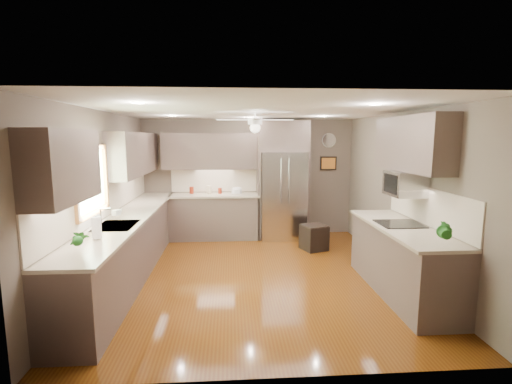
{
  "coord_description": "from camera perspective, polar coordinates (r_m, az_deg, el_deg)",
  "views": [
    {
      "loc": [
        -0.38,
        -5.49,
        2.12
      ],
      "look_at": [
        0.04,
        0.6,
        1.21
      ],
      "focal_mm": 26.0,
      "sensor_mm": 36.0,
      "label": 1
    }
  ],
  "objects": [
    {
      "name": "canister_a",
      "position": [
        7.86,
        -9.88,
        0.28
      ],
      "size": [
        0.09,
        0.09,
        0.14
      ],
      "primitive_type": "cylinder",
      "rotation": [
        0.0,
        0.0,
        -0.01
      ],
      "color": "maroon",
      "rests_on": "back_run"
    },
    {
      "name": "wall_left",
      "position": [
        5.86,
        -22.46,
        -0.72
      ],
      "size": [
        0.0,
        5.0,
        5.0
      ],
      "primitive_type": "plane",
      "rotation": [
        1.57,
        0.0,
        1.57
      ],
      "color": "brown",
      "rests_on": "ground"
    },
    {
      "name": "potted_plant_left",
      "position": [
        4.18,
        -25.84,
        -6.49
      ],
      "size": [
        0.19,
        0.15,
        0.32
      ],
      "primitive_type": "imported",
      "rotation": [
        0.0,
        0.0,
        0.19
      ],
      "color": "#1E621C",
      "rests_on": "left_run"
    },
    {
      "name": "refrigerator",
      "position": [
        7.78,
        4.1,
        1.55
      ],
      "size": [
        1.06,
        0.75,
        2.45
      ],
      "color": "silver",
      "rests_on": "ground"
    },
    {
      "name": "wall_clock",
      "position": [
        8.25,
        11.16,
        7.81
      ],
      "size": [
        0.3,
        0.03,
        0.3
      ],
      "color": "white",
      "rests_on": "wall_back"
    },
    {
      "name": "wall_back",
      "position": [
        8.04,
        -1.18,
        2.24
      ],
      "size": [
        4.5,
        0.0,
        4.5
      ],
      "primitive_type": "plane",
      "rotation": [
        1.57,
        0.0,
        0.0
      ],
      "color": "brown",
      "rests_on": "ground"
    },
    {
      "name": "soap_bottle",
      "position": [
        5.8,
        -20.62,
        -2.93
      ],
      "size": [
        0.11,
        0.11,
        0.18
      ],
      "primitive_type": "imported",
      "rotation": [
        0.0,
        0.0,
        -0.38
      ],
      "color": "white",
      "rests_on": "left_run"
    },
    {
      "name": "uppers",
      "position": [
        6.21,
        -7.27,
        6.11
      ],
      "size": [
        4.5,
        4.7,
        0.95
      ],
      "color": "#4C3D37",
      "rests_on": "wall_left"
    },
    {
      "name": "wall_right",
      "position": [
        6.15,
        21.47,
        -0.26
      ],
      "size": [
        0.0,
        5.0,
        5.0
      ],
      "primitive_type": "plane",
      "rotation": [
        1.57,
        0.0,
        -1.57
      ],
      "color": "brown",
      "rests_on": "ground"
    },
    {
      "name": "wall_front",
      "position": [
        3.13,
        3.26,
        -7.63
      ],
      "size": [
        4.5,
        0.0,
        4.5
      ],
      "primitive_type": "plane",
      "rotation": [
        -1.57,
        0.0,
        0.0
      ],
      "color": "brown",
      "rests_on": "ground"
    },
    {
      "name": "floor",
      "position": [
        5.89,
        0.06,
        -12.61
      ],
      "size": [
        5.0,
        5.0,
        0.0
      ],
      "primitive_type": "plane",
      "color": "#51260A",
      "rests_on": "ground"
    },
    {
      "name": "paper_towel",
      "position": [
        4.69,
        -23.32,
        -5.04
      ],
      "size": [
        0.11,
        0.11,
        0.27
      ],
      "color": "white",
      "rests_on": "left_run"
    },
    {
      "name": "right_run",
      "position": [
        5.48,
        21.57,
        -9.52
      ],
      "size": [
        0.7,
        2.2,
        1.45
      ],
      "color": "#4C3D37",
      "rests_on": "ground"
    },
    {
      "name": "microwave",
      "position": [
        5.53,
        21.92,
        1.21
      ],
      "size": [
        0.43,
        0.55,
        0.34
      ],
      "color": "silver",
      "rests_on": "wall_right"
    },
    {
      "name": "sink",
      "position": [
        5.36,
        -20.7,
        -5.16
      ],
      "size": [
        0.5,
        0.7,
        0.32
      ],
      "color": "silver",
      "rests_on": "left_run"
    },
    {
      "name": "canister_d",
      "position": [
        7.83,
        -5.57,
        0.19
      ],
      "size": [
        0.09,
        0.09,
        0.12
      ],
      "primitive_type": "cylinder",
      "rotation": [
        0.0,
        0.0,
        0.16
      ],
      "color": "maroon",
      "rests_on": "back_run"
    },
    {
      "name": "bowl",
      "position": [
        7.78,
        -2.96,
        -0.07
      ],
      "size": [
        0.26,
        0.26,
        0.06
      ],
      "primitive_type": "imported",
      "rotation": [
        0.0,
        0.0,
        0.14
      ],
      "color": "beige",
      "rests_on": "back_run"
    },
    {
      "name": "framed_print",
      "position": [
        8.27,
        11.07,
        4.34
      ],
      "size": [
        0.36,
        0.03,
        0.3
      ],
      "color": "black",
      "rests_on": "wall_back"
    },
    {
      "name": "potted_plant_right",
      "position": [
        4.5,
        27.21,
        -5.38
      ],
      "size": [
        0.23,
        0.21,
        0.35
      ],
      "primitive_type": "imported",
      "rotation": [
        0.0,
        0.0,
        -0.35
      ],
      "color": "#1E621C",
      "rests_on": "right_run"
    },
    {
      "name": "ceiling",
      "position": [
        5.51,
        0.06,
        12.42
      ],
      "size": [
        5.0,
        5.0,
        0.0
      ],
      "primitive_type": "plane",
      "rotation": [
        3.14,
        0.0,
        0.0
      ],
      "color": "white",
      "rests_on": "ground"
    },
    {
      "name": "ceiling_fan",
      "position": [
        5.8,
        -0.15,
        10.56
      ],
      "size": [
        1.18,
        1.18,
        0.32
      ],
      "color": "white",
      "rests_on": "ceiling"
    },
    {
      "name": "window",
      "position": [
        5.35,
        -24.02,
        1.62
      ],
      "size": [
        0.05,
        1.12,
        0.92
      ],
      "color": "#BFF2B2",
      "rests_on": "wall_left"
    },
    {
      "name": "canister_c",
      "position": [
        7.82,
        -7.23,
        0.38
      ],
      "size": [
        0.13,
        0.13,
        0.17
      ],
      "primitive_type": "cylinder",
      "rotation": [
        0.0,
        0.0,
        0.27
      ],
      "color": "beige",
      "rests_on": "back_run"
    },
    {
      "name": "stool",
      "position": [
        7.16,
        8.91,
        -6.89
      ],
      "size": [
        0.54,
        0.54,
        0.49
      ],
      "color": "black",
      "rests_on": "ground"
    },
    {
      "name": "recessed_lights",
      "position": [
        5.91,
        -0.61,
        12.09
      ],
      "size": [
        2.84,
        3.14,
        0.01
      ],
      "color": "white",
      "rests_on": "ceiling"
    },
    {
      "name": "left_run",
      "position": [
        6.08,
        -18.94,
        -7.62
      ],
      "size": [
        0.65,
        4.7,
        1.45
      ],
      "color": "#4C3D37",
      "rests_on": "ground"
    },
    {
      "name": "back_run",
      "position": [
        7.87,
        -6.35,
        -3.59
      ],
      "size": [
        1.85,
        0.65,
        1.45
      ],
      "color": "#4C3D37",
      "rests_on": "ground"
    }
  ]
}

